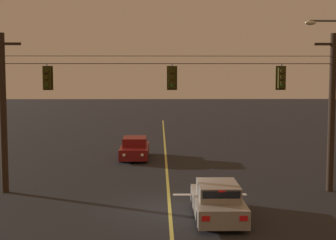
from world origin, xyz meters
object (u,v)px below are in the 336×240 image
object	(u,v)px
traffic_light_left_inner	(172,78)
car_oncoming_lead	(135,149)
car_waiting_near_lane	(218,202)
traffic_light_leftmost	(47,78)
traffic_light_centre	(282,78)

from	to	relation	value
traffic_light_left_inner	car_oncoming_lead	xyz separation A→B (m)	(-2.21, 9.36, -4.71)
traffic_light_left_inner	car_oncoming_lead	bearing A→B (deg)	103.30
car_waiting_near_lane	car_oncoming_lead	world-z (taller)	same
traffic_light_leftmost	traffic_light_centre	bearing A→B (deg)	0.00
traffic_light_leftmost	traffic_light_left_inner	xyz separation A→B (m)	(5.76, 0.00, 0.00)
car_oncoming_lead	car_waiting_near_lane	bearing A→B (deg)	-74.28
traffic_light_left_inner	traffic_light_centre	size ratio (longest dim) A/B	1.00
traffic_light_left_inner	car_waiting_near_lane	xyz separation A→B (m)	(1.64, -4.34, -4.71)
car_waiting_near_lane	traffic_light_left_inner	bearing A→B (deg)	110.74
traffic_light_centre	car_oncoming_lead	distance (m)	12.77
traffic_light_leftmost	car_oncoming_lead	size ratio (longest dim) A/B	0.28
traffic_light_leftmost	car_waiting_near_lane	size ratio (longest dim) A/B	0.28
traffic_light_centre	car_oncoming_lead	bearing A→B (deg)	127.92
traffic_light_centre	car_oncoming_lead	size ratio (longest dim) A/B	0.28
traffic_light_left_inner	car_waiting_near_lane	size ratio (longest dim) A/B	0.28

